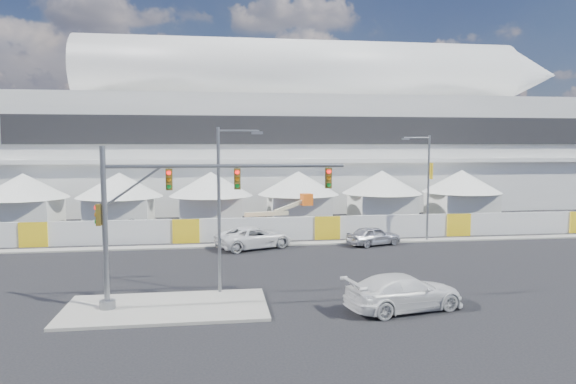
{
  "coord_description": "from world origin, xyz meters",
  "views": [
    {
      "loc": [
        -3.43,
        -28.51,
        8.19
      ],
      "look_at": [
        1.95,
        10.0,
        4.57
      ],
      "focal_mm": 32.0,
      "sensor_mm": 36.0,
      "label": 1
    }
  ],
  "objects": [
    {
      "name": "lot_car_b",
      "position": [
        25.37,
        17.83,
        0.76
      ],
      "size": [
        3.15,
        4.79,
        1.52
      ],
      "primitive_type": "imported",
      "rotation": [
        0.0,
        0.0,
        1.24
      ],
      "color": "black",
      "rests_on": "ground"
    },
    {
      "name": "stadium",
      "position": [
        8.71,
        41.5,
        9.45
      ],
      "size": [
        80.0,
        24.8,
        21.98
      ],
      "color": "silver",
      "rests_on": "ground"
    },
    {
      "name": "streetlight_curb",
      "position": [
        14.04,
        12.5,
        5.19
      ],
      "size": [
        2.65,
        0.6,
        8.94
      ],
      "color": "gray",
      "rests_on": "ground"
    },
    {
      "name": "streetlight_median",
      "position": [
        -3.09,
        -0.8,
        5.29
      ],
      "size": [
        2.48,
        0.25,
        8.96
      ],
      "color": "slate",
      "rests_on": "median_island"
    },
    {
      "name": "pickup_near",
      "position": [
        5.72,
        -4.67,
        0.88
      ],
      "size": [
        3.69,
        6.46,
        1.76
      ],
      "primitive_type": "imported",
      "rotation": [
        0.0,
        0.0,
        1.78
      ],
      "color": "silver",
      "rests_on": "ground"
    },
    {
      "name": "ground",
      "position": [
        0.0,
        0.0,
        0.0
      ],
      "size": [
        160.0,
        160.0,
        0.0
      ],
      "primitive_type": "plane",
      "color": "black",
      "rests_on": "ground"
    },
    {
      "name": "pickup_curb",
      "position": [
        -0.53,
        11.56,
        0.86
      ],
      "size": [
        5.01,
        6.79,
        1.71
      ],
      "primitive_type": "imported",
      "rotation": [
        0.0,
        0.0,
        1.97
      ],
      "color": "silver",
      "rests_on": "ground"
    },
    {
      "name": "traffic_mast",
      "position": [
        -6.31,
        -2.94,
        4.66
      ],
      "size": [
        12.22,
        0.77,
        7.97
      ],
      "color": "gray",
      "rests_on": "median_island"
    },
    {
      "name": "lot_car_c",
      "position": [
        -9.4,
        18.93,
        0.67
      ],
      "size": [
        3.23,
        4.99,
        1.35
      ],
      "primitive_type": "imported",
      "rotation": [
        0.0,
        0.0,
        1.26
      ],
      "color": "silver",
      "rests_on": "ground"
    },
    {
      "name": "hoarding_fence",
      "position": [
        6.0,
        14.5,
        1.0
      ],
      "size": [
        70.0,
        0.25,
        2.0
      ],
      "primitive_type": "cube",
      "color": "silver",
      "rests_on": "ground"
    },
    {
      "name": "median_island",
      "position": [
        -6.0,
        -3.0,
        0.07
      ],
      "size": [
        10.0,
        5.0,
        0.15
      ],
      "primitive_type": "cube",
      "color": "gray",
      "rests_on": "ground"
    },
    {
      "name": "boom_lift",
      "position": [
        0.38,
        15.95,
        1.01
      ],
      "size": [
        7.54,
        2.31,
        3.75
      ],
      "rotation": [
        0.0,
        0.0,
        0.18
      ],
      "color": "orange",
      "rests_on": "ground"
    },
    {
      "name": "far_curb",
      "position": [
        20.0,
        12.5,
        0.06
      ],
      "size": [
        80.0,
        1.2,
        0.12
      ],
      "primitive_type": "cube",
      "color": "gray",
      "rests_on": "ground"
    },
    {
      "name": "tent_row",
      "position": [
        0.5,
        24.0,
        3.15
      ],
      "size": [
        53.4,
        8.4,
        5.4
      ],
      "color": "silver",
      "rests_on": "ground"
    },
    {
      "name": "sedan_silver",
      "position": [
        9.19,
        11.39,
        0.78
      ],
      "size": [
        3.17,
        4.9,
        1.55
      ],
      "primitive_type": "imported",
      "rotation": [
        0.0,
        0.0,
        1.89
      ],
      "color": "#BBBBC0",
      "rests_on": "ground"
    }
  ]
}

